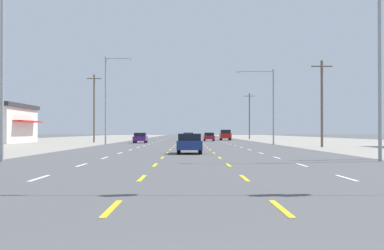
{
  "coord_description": "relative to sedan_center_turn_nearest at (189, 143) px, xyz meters",
  "views": [
    {
      "loc": [
        -0.17,
        -4.52,
        1.59
      ],
      "look_at": [
        0.22,
        52.47,
        2.29
      ],
      "focal_mm": 52.12,
      "sensor_mm": 36.0,
      "label": 1
    }
  ],
  "objects": [
    {
      "name": "lane_markings",
      "position": [
        0.08,
        68.51,
        -0.75
      ],
      "size": [
        10.64,
        227.6,
        0.01
      ],
      "color": "white",
      "rests_on": "ground"
    },
    {
      "name": "streetlight_right_row_1",
      "position": [
        9.71,
        26.68,
        4.65
      ],
      "size": [
        4.62,
        0.26,
        9.17
      ],
      "color": "gray",
      "rests_on": "ground"
    },
    {
      "name": "streetlight_left_row_0",
      "position": [
        -9.72,
        -10.68,
        5.16
      ],
      "size": [
        3.81,
        0.26,
        10.34
      ],
      "color": "gray",
      "rests_on": "ground"
    },
    {
      "name": "streetlight_right_row_0",
      "position": [
        9.85,
        -10.68,
        5.22
      ],
      "size": [
        4.06,
        0.26,
        10.4
      ],
      "color": "gray",
      "rests_on": "ground"
    },
    {
      "name": "utility_pole_left_row_2",
      "position": [
        -14.25,
        43.17,
        4.55
      ],
      "size": [
        2.2,
        0.26,
        10.21
      ],
      "color": "brown",
      "rests_on": "ground"
    },
    {
      "name": "sedan_center_turn_mid",
      "position": [
        -0.07,
        54.83,
        0.0
      ],
      "size": [
        1.8,
        4.5,
        1.46
      ],
      "color": "white",
      "rests_on": "ground"
    },
    {
      "name": "lot_apron_right",
      "position": [
        24.83,
        30.01,
        -0.75
      ],
      "size": [
        28.0,
        440.0,
        0.01
      ],
      "primitive_type": "cube",
      "color": "gray",
      "rests_on": "ground"
    },
    {
      "name": "utility_pole_right_row_3",
      "position": [
        13.2,
        80.1,
        4.42
      ],
      "size": [
        2.2,
        0.26,
        9.96
      ],
      "color": "brown",
      "rests_on": "ground"
    },
    {
      "name": "sedan_inner_right_midfar",
      "position": [
        3.5,
        55.67,
        0.0
      ],
      "size": [
        1.8,
        4.5,
        1.46
      ],
      "color": "maroon",
      "rests_on": "ground"
    },
    {
      "name": "ground_plane",
      "position": [
        0.08,
        30.01,
        -0.76
      ],
      "size": [
        572.0,
        572.0,
        0.0
      ],
      "primitive_type": "plane",
      "color": "#4C4C4F"
    },
    {
      "name": "streetlight_left_row_1",
      "position": [
        -9.79,
        26.68,
        5.31
      ],
      "size": [
        3.43,
        0.26,
        10.73
      ],
      "color": "gray",
      "rests_on": "ground"
    },
    {
      "name": "sedan_center_turn_nearest",
      "position": [
        0.0,
        0.0,
        0.0
      ],
      "size": [
        1.8,
        4.5,
        1.46
      ],
      "color": "navy",
      "rests_on": "ground"
    },
    {
      "name": "utility_pole_right_row_1",
      "position": [
        13.75,
        16.93,
        3.92
      ],
      "size": [
        2.2,
        0.26,
        8.97
      ],
      "color": "brown",
      "rests_on": "ground"
    },
    {
      "name": "sedan_far_left_near",
      "position": [
        -6.89,
        38.62,
        0.0
      ],
      "size": [
        1.8,
        4.5,
        1.46
      ],
      "color": "#4C196B",
      "rests_on": "ground"
    },
    {
      "name": "suv_far_right_far",
      "position": [
        6.91,
        64.22,
        0.27
      ],
      "size": [
        1.98,
        4.9,
        1.98
      ],
      "color": "red",
      "rests_on": "ground"
    }
  ]
}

